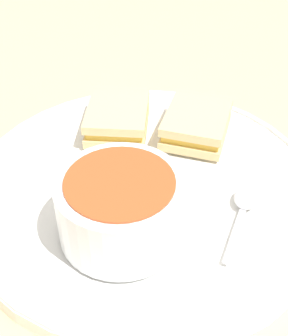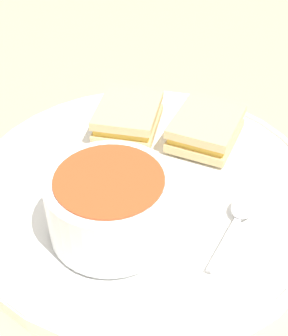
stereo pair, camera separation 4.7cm
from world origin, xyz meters
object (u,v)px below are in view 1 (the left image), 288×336
(spoon, at_px, (245,202))
(sandwich_half_near, at_px, (196,124))
(sandwich_half_far, at_px, (118,118))
(soup_bowl, at_px, (121,207))

(spoon, relative_size, sandwich_half_near, 1.12)
(spoon, height_order, sandwich_half_far, sandwich_half_far)
(soup_bowl, bearing_deg, sandwich_half_far, -74.67)
(sandwich_half_near, relative_size, sandwich_half_far, 0.97)
(soup_bowl, height_order, spoon, soup_bowl)
(soup_bowl, bearing_deg, sandwich_half_near, -106.37)
(soup_bowl, xyz_separation_m, spoon, (-0.11, -0.06, -0.03))
(spoon, bearing_deg, sandwich_half_far, 66.45)
(sandwich_half_near, bearing_deg, sandwich_half_far, 4.13)
(soup_bowl, distance_m, sandwich_half_near, 0.17)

